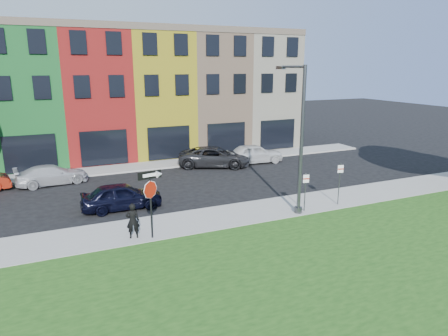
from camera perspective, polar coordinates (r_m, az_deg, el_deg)
name	(u,v)px	position (r m, az deg, el deg)	size (l,w,h in m)	color
ground	(271,238)	(18.17, 6.74, -9.86)	(120.00, 120.00, 0.00)	black
sidewalk_near	(275,209)	(21.49, 7.34, -5.80)	(40.00, 3.00, 0.12)	gray
sidewalk_far	(135,167)	(30.64, -12.56, 0.12)	(40.00, 2.40, 0.12)	gray
rowhouse_block	(123,95)	(36.00, -14.19, 10.07)	(30.00, 10.12, 10.00)	beige
stop_sign	(150,191)	(17.29, -10.48, -3.22)	(1.04, 0.24, 3.02)	black
man	(133,221)	(17.91, -12.91, -7.35)	(0.63, 0.46, 1.59)	black
sedan_near	(122,196)	(21.94, -14.41, -3.90)	(4.23, 1.74, 1.43)	black
parked_car_silver	(52,175)	(27.95, -23.36, -0.89)	(4.58, 2.35, 1.27)	#AEAFB3
parked_car_dark	(215,157)	(30.23, -1.34, 1.62)	(5.94, 4.52, 1.50)	black
parked_car_white	(254,153)	(31.40, 4.36, 2.09)	(4.58, 2.05, 1.53)	silver
street_lamp	(299,141)	(20.15, 10.65, 3.87)	(0.40, 2.58, 7.37)	#414345
parking_sign_a	(305,187)	(20.87, 11.55, -2.72)	(0.32, 0.12, 2.02)	#414345
parking_sign_b	(340,179)	(22.25, 16.19, -1.51)	(0.31, 0.12, 2.32)	#414345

